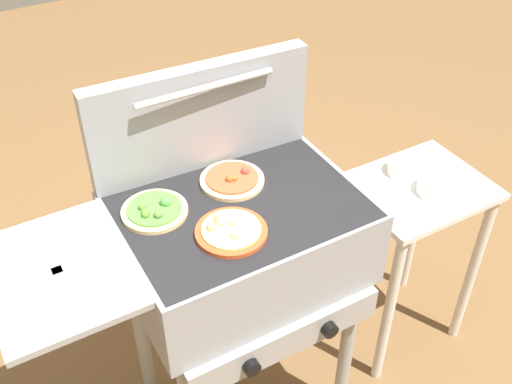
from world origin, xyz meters
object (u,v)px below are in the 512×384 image
Objects in this scene: grill at (237,247)px; topping_bowl_near at (404,168)px; pizza_cheese at (230,231)px; topping_bowl_far at (436,187)px; prep_table at (410,230)px; pizza_veggie at (155,210)px; pizza_pepperoni at (232,179)px.

grill is 8.78× the size of topping_bowl_near.
pizza_cheese is 0.77m from topping_bowl_near.
topping_bowl_near is 0.93× the size of topping_bowl_far.
topping_bowl_far is (0.02, -0.05, 0.22)m from prep_table.
pizza_veggie is at bearing 171.94° from topping_bowl_far.
pizza_veggie is 1.56× the size of topping_bowl_near.
pizza_cheese is 1.05× the size of pizza_veggie.
grill is at bearing -22.52° from pizza_veggie.
pizza_veggie is at bearing 157.48° from grill.
grill is 0.26m from pizza_veggie.
pizza_pepperoni reaches higher than topping_bowl_near.
pizza_pepperoni is 0.66m from topping_bowl_near.
grill is at bearing -179.63° from prep_table.
pizza_veggie is (-0.13, 0.16, 0.00)m from pizza_cheese.
pizza_veggie is at bearing -175.99° from pizza_pepperoni.
grill is 0.72m from prep_table.
pizza_pepperoni reaches higher than topping_bowl_far.
pizza_cheese reaches higher than grill.
grill is 0.19m from pizza_cheese.
pizza_cheese is 1.53× the size of topping_bowl_far.
pizza_cheese reaches higher than prep_table.
grill is 5.46× the size of pizza_pepperoni.
topping_bowl_far is at bearing -71.74° from prep_table.
pizza_veggie is at bearing -179.68° from topping_bowl_near.
grill is at bearing 54.77° from pizza_cheese.
topping_bowl_near reaches higher than prep_table.
pizza_cheese is 0.77m from topping_bowl_far.
pizza_pepperoni is at bearing 4.01° from pizza_veggie.
pizza_pepperoni is at bearing 167.72° from topping_bowl_far.
grill is at bearing -113.75° from pizza_pepperoni.
pizza_veggie reaches higher than grill.
pizza_cheese is 1.02× the size of pizza_pepperoni.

